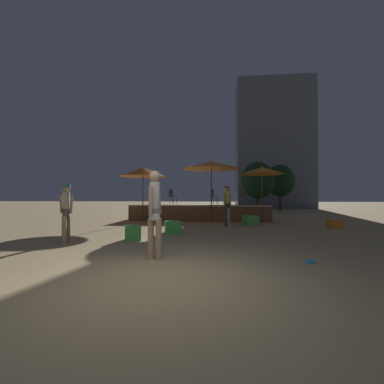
# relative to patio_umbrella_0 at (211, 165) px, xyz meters

# --- Properties ---
(ground_plane) EXTENTS (120.00, 120.00, 0.00)m
(ground_plane) POSITION_rel_patio_umbrella_0_xyz_m (-0.67, -9.37, -2.95)
(ground_plane) COLOR tan
(wooden_deck) EXTENTS (7.64, 2.96, 0.87)m
(wooden_deck) POSITION_rel_patio_umbrella_0_xyz_m (-0.69, 1.64, -2.55)
(wooden_deck) COLOR brown
(wooden_deck) RESTS_ON ground
(patio_umbrella_0) EXTENTS (2.97, 2.97, 3.23)m
(patio_umbrella_0) POSITION_rel_patio_umbrella_0_xyz_m (0.00, 0.00, 0.00)
(patio_umbrella_0) COLOR brown
(patio_umbrella_0) RESTS_ON ground
(patio_umbrella_1) EXTENTS (2.17, 2.17, 2.88)m
(patio_umbrella_1) POSITION_rel_patio_umbrella_0_xyz_m (2.56, -0.18, -0.33)
(patio_umbrella_1) COLOR brown
(patio_umbrella_1) RESTS_ON ground
(patio_umbrella_2) EXTENTS (2.43, 2.43, 2.96)m
(patio_umbrella_2) POSITION_rel_patio_umbrella_0_xyz_m (-3.64, -0.01, -0.32)
(patio_umbrella_2) COLOR brown
(patio_umbrella_2) RESTS_ON ground
(cube_seat_0) EXTENTS (0.75, 0.75, 0.45)m
(cube_seat_0) POSITION_rel_patio_umbrella_0_xyz_m (1.84, -1.33, -2.72)
(cube_seat_0) COLOR #4CC651
(cube_seat_0) RESTS_ON ground
(cube_seat_1) EXTENTS (0.60, 0.60, 0.45)m
(cube_seat_1) POSITION_rel_patio_umbrella_0_xyz_m (-2.24, -5.71, -2.73)
(cube_seat_1) COLOR #4CC651
(cube_seat_1) RESTS_ON ground
(cube_seat_2) EXTENTS (0.71, 0.71, 0.43)m
(cube_seat_2) POSITION_rel_patio_umbrella_0_xyz_m (-1.29, -4.11, -2.74)
(cube_seat_2) COLOR #4CC651
(cube_seat_2) RESTS_ON ground
(cube_seat_3) EXTENTS (0.55, 0.55, 0.39)m
(cube_seat_3) POSITION_rel_patio_umbrella_0_xyz_m (5.18, -2.09, -2.76)
(cube_seat_3) COLOR orange
(cube_seat_3) RESTS_ON ground
(person_0) EXTENTS (0.39, 0.36, 1.79)m
(person_0) POSITION_rel_patio_umbrella_0_xyz_m (0.76, -1.97, -1.93)
(person_0) COLOR tan
(person_0) RESTS_ON ground
(person_1) EXTENTS (0.31, 0.52, 1.89)m
(person_1) POSITION_rel_patio_umbrella_0_xyz_m (-0.98, -8.00, -1.89)
(person_1) COLOR tan
(person_1) RESTS_ON ground
(person_2) EXTENTS (0.45, 0.29, 1.69)m
(person_2) POSITION_rel_patio_umbrella_0_xyz_m (-4.05, -6.29, -2.01)
(person_2) COLOR #72664C
(person_2) RESTS_ON ground
(bistro_chair_0) EXTENTS (0.46, 0.46, 0.90)m
(bistro_chair_0) POSITION_rel_patio_umbrella_0_xyz_m (-2.43, 1.92, -1.53)
(bistro_chair_0) COLOR #47474C
(bistro_chair_0) RESTS_ON wooden_deck
(bistro_chair_1) EXTENTS (0.42, 0.43, 0.90)m
(bistro_chair_1) POSITION_rel_patio_umbrella_0_xyz_m (1.80, 1.99, -1.53)
(bistro_chair_1) COLOR #47474C
(bistro_chair_1) RESTS_ON wooden_deck
(bistro_chair_2) EXTENTS (0.44, 0.43, 0.90)m
(bistro_chair_2) POSITION_rel_patio_umbrella_0_xyz_m (0.09, 1.52, -1.53)
(bistro_chair_2) COLOR #47474C
(bistro_chair_2) RESTS_ON wooden_deck
(frisbee_disc) EXTENTS (0.24, 0.24, 0.03)m
(frisbee_disc) POSITION_rel_patio_umbrella_0_xyz_m (2.20, -7.92, -2.93)
(frisbee_disc) COLOR #33B2D8
(frisbee_disc) RESTS_ON ground
(background_tree_0) EXTENTS (2.71, 2.71, 4.30)m
(background_tree_0) POSITION_rel_patio_umbrella_0_xyz_m (6.14, 11.47, -0.16)
(background_tree_0) COLOR #3D2B1C
(background_tree_0) RESTS_ON ground
(background_tree_1) EXTENTS (2.68, 2.68, 4.09)m
(background_tree_1) POSITION_rel_patio_umbrella_0_xyz_m (3.52, 7.72, -0.35)
(background_tree_1) COLOR #3D2B1C
(background_tree_1) RESTS_ON ground
(distant_building) EXTENTS (8.34, 4.97, 14.43)m
(distant_building) POSITION_rel_patio_umbrella_0_xyz_m (6.66, 17.22, 4.26)
(distant_building) COLOR #4C5666
(distant_building) RESTS_ON ground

